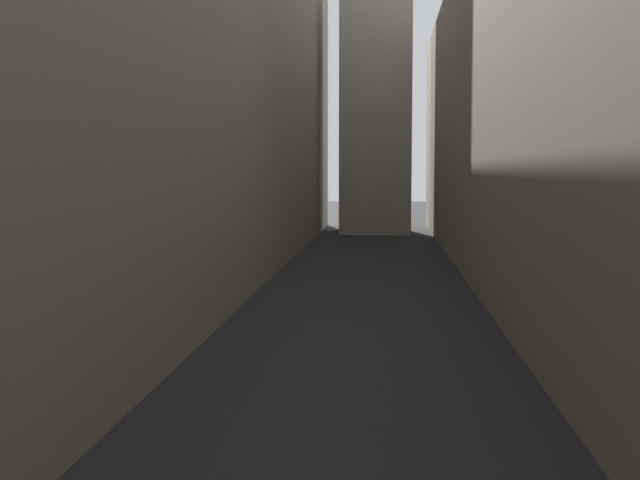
# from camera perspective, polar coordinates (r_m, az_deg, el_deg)

# --- Properties ---
(ground_plane) EXTENTS (264.00, 264.00, 0.00)m
(ground_plane) POSITION_cam_1_polar(r_m,az_deg,el_deg) (40.55, 2.93, -4.08)
(ground_plane) COLOR #232326
(building_block_left) EXTENTS (14.65, 108.00, 24.78)m
(building_block_left) POSITION_cam_1_polar(r_m,az_deg,el_deg) (44.72, -14.01, 12.53)
(building_block_left) COLOR gray
(building_block_left) RESTS_ON ground
(building_block_right) EXTENTS (10.73, 108.00, 19.82)m
(building_block_right) POSITION_cam_1_polar(r_m,az_deg,el_deg) (43.37, 17.76, 9.40)
(building_block_right) COLOR gray
(building_block_right) RESTS_ON ground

